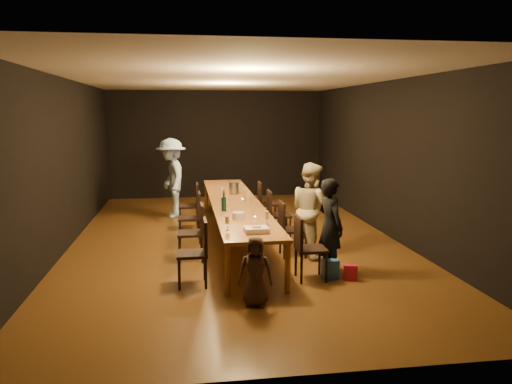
{
  "coord_description": "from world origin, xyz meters",
  "views": [
    {
      "loc": [
        -0.94,
        -9.15,
        2.39
      ],
      "look_at": [
        0.32,
        -0.54,
        1.0
      ],
      "focal_mm": 35.0,
      "sensor_mm": 36.0,
      "label": 1
    }
  ],
  "objects": [
    {
      "name": "wineglass_5",
      "position": [
        0.22,
        0.88,
        0.85
      ],
      "size": [
        0.06,
        0.06,
        0.21
      ],
      "primitive_type": null,
      "color": "silver",
      "rests_on": "table"
    },
    {
      "name": "wineglass_4",
      "position": [
        -0.21,
        0.42,
        0.85
      ],
      "size": [
        0.06,
        0.06,
        0.21
      ],
      "primitive_type": null,
      "color": "silver",
      "rests_on": "table"
    },
    {
      "name": "gift_bag_red",
      "position": [
        1.4,
        -2.53,
        0.12
      ],
      "size": [
        0.21,
        0.15,
        0.23
      ],
      "primitive_type": "cube",
      "rotation": [
        0.0,
        0.0,
        -0.23
      ],
      "color": "#C41D41",
      "rests_on": "ground"
    },
    {
      "name": "chair_left_0",
      "position": [
        -0.85,
        -2.4,
        0.47
      ],
      "size": [
        0.42,
        0.42,
        0.93
      ],
      "primitive_type": null,
      "rotation": [
        0.0,
        0.0,
        1.57
      ],
      "color": "black",
      "rests_on": "ground"
    },
    {
      "name": "woman_tan",
      "position": [
        1.15,
        -1.23,
        0.79
      ],
      "size": [
        0.84,
        0.93,
        1.58
      ],
      "primitive_type": "imported",
      "rotation": [
        0.0,
        0.0,
        1.94
      ],
      "color": "beige",
      "rests_on": "ground"
    },
    {
      "name": "ground",
      "position": [
        0.0,
        0.0,
        0.0
      ],
      "size": [
        10.0,
        10.0,
        0.0
      ],
      "primitive_type": "plane",
      "color": "#422610",
      "rests_on": "ground"
    },
    {
      "name": "ice_bucket",
      "position": [
        0.08,
        0.89,
        0.87
      ],
      "size": [
        0.23,
        0.23,
        0.23
      ],
      "primitive_type": "cylinder",
      "rotation": [
        0.0,
        0.0,
        0.12
      ],
      "color": "#A8A7AC",
      "rests_on": "table"
    },
    {
      "name": "room_shell",
      "position": [
        0.0,
        0.0,
        2.08
      ],
      "size": [
        6.04,
        10.04,
        3.02
      ],
      "color": "black",
      "rests_on": "ground"
    },
    {
      "name": "child",
      "position": [
        -0.08,
        -3.25,
        0.44
      ],
      "size": [
        0.48,
        0.37,
        0.88
      ],
      "primitive_type": "imported",
      "rotation": [
        0.0,
        0.0,
        -0.23
      ],
      "color": "#3F2E23",
      "rests_on": "ground"
    },
    {
      "name": "tealight_far",
      "position": [
        0.15,
        2.17,
        0.77
      ],
      "size": [
        0.05,
        0.05,
        0.03
      ],
      "primitive_type": "cylinder",
      "color": "#B2B7B2",
      "rests_on": "table"
    },
    {
      "name": "chair_left_2",
      "position": [
        -0.85,
        0.0,
        0.47
      ],
      "size": [
        0.42,
        0.42,
        0.93
      ],
      "primitive_type": null,
      "rotation": [
        0.0,
        0.0,
        1.57
      ],
      "color": "black",
      "rests_on": "ground"
    },
    {
      "name": "chair_right_1",
      "position": [
        0.85,
        -1.2,
        0.47
      ],
      "size": [
        0.42,
        0.42,
        0.93
      ],
      "primitive_type": null,
      "rotation": [
        0.0,
        0.0,
        -1.57
      ],
      "color": "black",
      "rests_on": "ground"
    },
    {
      "name": "wineglass_2",
      "position": [
        -0.23,
        -0.71,
        0.85
      ],
      "size": [
        0.06,
        0.06,
        0.21
      ],
      "primitive_type": null,
      "color": "silver",
      "rests_on": "table"
    },
    {
      "name": "wineglass_1",
      "position": [
        0.26,
        -2.07,
        0.85
      ],
      "size": [
        0.06,
        0.06,
        0.21
      ],
      "primitive_type": null,
      "color": "beige",
      "rests_on": "table"
    },
    {
      "name": "tealight_near",
      "position": [
        0.15,
        -1.6,
        0.77
      ],
      "size": [
        0.05,
        0.05,
        0.03
      ],
      "primitive_type": "cylinder",
      "color": "#B2B7B2",
      "rests_on": "table"
    },
    {
      "name": "chair_right_2",
      "position": [
        0.85,
        0.0,
        0.47
      ],
      "size": [
        0.42,
        0.42,
        0.93
      ],
      "primitive_type": null,
      "rotation": [
        0.0,
        0.0,
        -1.57
      ],
      "color": "black",
      "rests_on": "ground"
    },
    {
      "name": "plate_stack",
      "position": [
        -0.11,
        -1.61,
        0.8
      ],
      "size": [
        0.25,
        0.25,
        0.11
      ],
      "primitive_type": "cylinder",
      "rotation": [
        0.0,
        0.0,
        0.38
      ],
      "color": "white",
      "rests_on": "table"
    },
    {
      "name": "tealight_mid",
      "position": [
        0.15,
        0.03,
        0.77
      ],
      "size": [
        0.05,
        0.05,
        0.03
      ],
      "primitive_type": "cylinder",
      "color": "#B2B7B2",
      "rests_on": "table"
    },
    {
      "name": "table",
      "position": [
        0.0,
        0.0,
        0.7
      ],
      "size": [
        0.9,
        6.0,
        0.75
      ],
      "color": "#925A2A",
      "rests_on": "ground"
    },
    {
      "name": "gift_bag_blue",
      "position": [
        1.13,
        -2.43,
        0.14
      ],
      "size": [
        0.23,
        0.16,
        0.29
      ],
      "primitive_type": "cube",
      "rotation": [
        0.0,
        0.0,
        0.02
      ],
      "color": "#2A63B7",
      "rests_on": "ground"
    },
    {
      "name": "birthday_cake",
      "position": [
        0.04,
        -2.51,
        0.79
      ],
      "size": [
        0.34,
        0.28,
        0.08
      ],
      "rotation": [
        0.0,
        0.0,
        0.05
      ],
      "color": "white",
      "rests_on": "table"
    },
    {
      "name": "man_blue",
      "position": [
        -1.21,
        2.33,
        0.91
      ],
      "size": [
        0.89,
        1.28,
        1.82
      ],
      "primitive_type": "imported",
      "rotation": [
        0.0,
        0.0,
        -1.38
      ],
      "color": "#9CC2F2",
      "rests_on": "ground"
    },
    {
      "name": "woman_birthday",
      "position": [
        1.2,
        -2.18,
        0.72
      ],
      "size": [
        0.48,
        0.6,
        1.44
      ],
      "primitive_type": "imported",
      "rotation": [
        0.0,
        0.0,
        1.87
      ],
      "color": "black",
      "rests_on": "ground"
    },
    {
      "name": "chair_right_3",
      "position": [
        0.85,
        1.2,
        0.47
      ],
      "size": [
        0.42,
        0.42,
        0.93
      ],
      "primitive_type": null,
      "rotation": [
        0.0,
        0.0,
        -1.57
      ],
      "color": "black",
      "rests_on": "ground"
    },
    {
      "name": "chair_left_1",
      "position": [
        -0.85,
        -1.2,
        0.47
      ],
      "size": [
        0.42,
        0.42,
        0.93
      ],
      "primitive_type": null,
      "rotation": [
        0.0,
        0.0,
        1.57
      ],
      "color": "black",
      "rests_on": "ground"
    },
    {
      "name": "wineglass_3",
      "position": [
        0.24,
        -0.16,
        0.85
      ],
      "size": [
        0.06,
        0.06,
        0.21
      ],
      "primitive_type": null,
      "color": "beige",
      "rests_on": "table"
    },
    {
      "name": "wineglass_0",
      "position": [
        -0.35,
        -2.33,
        0.85
      ],
      "size": [
        0.06,
        0.06,
        0.21
      ],
      "primitive_type": null,
      "color": "beige",
      "rests_on": "table"
    },
    {
      "name": "champagne_bottle",
      "position": [
        -0.28,
        -0.93,
        0.93
      ],
      "size": [
        0.09,
        0.09,
        0.35
      ],
      "primitive_type": null,
      "rotation": [
        0.0,
        0.0,
        -0.11
      ],
      "color": "black",
      "rests_on": "table"
    },
    {
      "name": "chair_left_3",
      "position": [
        -0.85,
        1.2,
        0.47
      ],
      "size": [
        0.42,
        0.42,
        0.93
      ],
      "primitive_type": null,
      "rotation": [
        0.0,
        0.0,
        1.57
      ],
      "color": "black",
      "rests_on": "ground"
    },
    {
      "name": "chair_right_0",
      "position": [
        0.85,
        -2.4,
        0.47
      ],
      "size": [
        0.42,
        0.42,
        0.93
      ],
      "primitive_type": null,
      "rotation": [
        0.0,
        0.0,
        -1.57
      ],
      "color": "black",
      "rests_on": "ground"
    }
  ]
}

